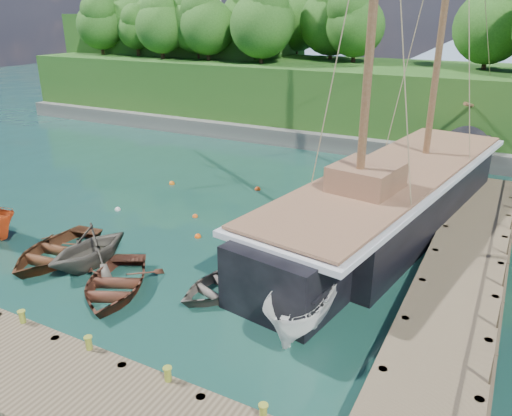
# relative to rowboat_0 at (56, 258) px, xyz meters

# --- Properties ---
(ground) EXTENTS (160.00, 160.00, 0.00)m
(ground) POSITION_rel_rowboat_0_xyz_m (4.75, 0.52, 0.00)
(ground) COLOR #193E30
(ground) RESTS_ON ground
(dock_near) EXTENTS (20.00, 3.20, 1.10)m
(dock_near) POSITION_rel_rowboat_0_xyz_m (6.75, -5.98, 0.43)
(dock_near) COLOR brown
(dock_near) RESTS_ON ground
(dock_east) EXTENTS (3.20, 24.00, 1.10)m
(dock_east) POSITION_rel_rowboat_0_xyz_m (16.25, 7.52, 0.43)
(dock_east) COLOR brown
(dock_east) RESTS_ON ground
(bollard_1) EXTENTS (0.26, 0.26, 0.45)m
(bollard_1) POSITION_rel_rowboat_0_xyz_m (3.75, -4.58, 0.00)
(bollard_1) COLOR olive
(bollard_1) RESTS_ON ground
(bollard_2) EXTENTS (0.26, 0.26, 0.45)m
(bollard_2) POSITION_rel_rowboat_0_xyz_m (6.75, -4.58, 0.00)
(bollard_2) COLOR olive
(bollard_2) RESTS_ON ground
(bollard_3) EXTENTS (0.26, 0.26, 0.45)m
(bollard_3) POSITION_rel_rowboat_0_xyz_m (9.75, -4.58, 0.00)
(bollard_3) COLOR olive
(bollard_3) RESTS_ON ground
(rowboat_0) EXTENTS (4.10, 5.32, 1.02)m
(rowboat_0) POSITION_rel_rowboat_0_xyz_m (0.00, 0.00, 0.00)
(rowboat_0) COLOR #542F1A
(rowboat_0) RESTS_ON ground
(rowboat_1) EXTENTS (3.78, 4.24, 2.04)m
(rowboat_1) POSITION_rel_rowboat_0_xyz_m (1.93, 0.18, 0.00)
(rowboat_1) COLOR #575147
(rowboat_1) RESTS_ON ground
(rowboat_2) EXTENTS (5.00, 5.62, 0.96)m
(rowboat_2) POSITION_rel_rowboat_0_xyz_m (4.32, -0.91, 0.00)
(rowboat_2) COLOR #502A1C
(rowboat_2) RESTS_ON ground
(rowboat_3) EXTENTS (3.98, 4.68, 0.82)m
(rowboat_3) POSITION_rel_rowboat_0_xyz_m (8.05, 1.05, 0.00)
(rowboat_3) COLOR #675D55
(rowboat_3) RESTS_ON ground
(cabin_boat_white) EXTENTS (2.31, 5.28, 1.99)m
(cabin_boat_white) POSITION_rel_rowboat_0_xyz_m (11.75, 0.51, 0.00)
(cabin_boat_white) COLOR white
(cabin_boat_white) RESTS_ON ground
(schooner) EXTENTS (8.75, 29.08, 21.69)m
(schooner) POSITION_rel_rowboat_0_xyz_m (12.19, 11.04, 1.20)
(schooner) COLOR black
(schooner) RESTS_ON ground
(mooring_buoy_0) EXTENTS (0.32, 0.32, 0.32)m
(mooring_buoy_0) POSITION_rel_rowboat_0_xyz_m (-1.60, 5.71, 0.00)
(mooring_buoy_0) COLOR silver
(mooring_buoy_0) RESTS_ON ground
(mooring_buoy_1) EXTENTS (0.31, 0.31, 0.31)m
(mooring_buoy_1) POSITION_rel_rowboat_0_xyz_m (2.75, 6.89, 0.00)
(mooring_buoy_1) COLOR #E35A17
(mooring_buoy_1) RESTS_ON ground
(mooring_buoy_2) EXTENTS (0.32, 0.32, 0.32)m
(mooring_buoy_2) POSITION_rel_rowboat_0_xyz_m (4.34, 4.82, 0.00)
(mooring_buoy_2) COLOR #FC560A
(mooring_buoy_2) RESTS_ON ground
(mooring_buoy_3) EXTENTS (0.27, 0.27, 0.27)m
(mooring_buoy_3) POSITION_rel_rowboat_0_xyz_m (6.65, 7.43, 0.00)
(mooring_buoy_3) COLOR silver
(mooring_buoy_3) RESTS_ON ground
(mooring_buoy_4) EXTENTS (0.37, 0.37, 0.37)m
(mooring_buoy_4) POSITION_rel_rowboat_0_xyz_m (-1.67, 10.74, 0.00)
(mooring_buoy_4) COLOR orange
(mooring_buoy_4) RESTS_ON ground
(mooring_buoy_5) EXTENTS (0.36, 0.36, 0.36)m
(mooring_buoy_5) POSITION_rel_rowboat_0_xyz_m (3.67, 12.35, 0.00)
(mooring_buoy_5) COLOR #F55013
(mooring_buoy_5) RESTS_ON ground
(headland) EXTENTS (51.00, 19.31, 12.90)m
(headland) POSITION_rel_rowboat_0_xyz_m (-8.12, 31.88, 5.54)
(headland) COLOR #474744
(headland) RESTS_ON ground
(distant_ridge) EXTENTS (117.00, 40.00, 10.00)m
(distant_ridge) POSITION_rel_rowboat_0_xyz_m (9.06, 70.52, 4.35)
(distant_ridge) COLOR #728CA5
(distant_ridge) RESTS_ON ground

